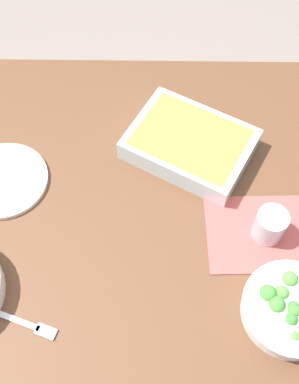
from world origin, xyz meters
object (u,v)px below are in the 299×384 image
Objects in this scene: drink_cup at (269,226)px; side_plate at (4,180)px; broccoli_bowl at (290,308)px; baking_dish at (190,143)px; fork_on_table at (24,323)px.

drink_cup is 0.39× the size of side_plate.
broccoli_bowl is 0.74m from side_plate.
drink_cup is at bearing 167.98° from side_plate.
drink_cup is at bearing -82.86° from broccoli_bowl.
side_plate is (0.66, -0.32, -0.02)m from broccoli_bowl.
broccoli_bowl reaches higher than baking_dish.
baking_dish is at bearing -128.69° from fork_on_table.
baking_dish is 1.68× the size of side_plate.
baking_dish is at bearing -167.96° from side_plate.
broccoli_bowl is at bearing 153.96° from side_plate.
drink_cup is 0.58m from fork_on_table.
baking_dish is at bearing -64.97° from broccoli_bowl.
broccoli_bowl is at bearing -176.86° from fork_on_table.
side_plate reaches higher than fork_on_table.
drink_cup is at bearing -157.88° from fork_on_table.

